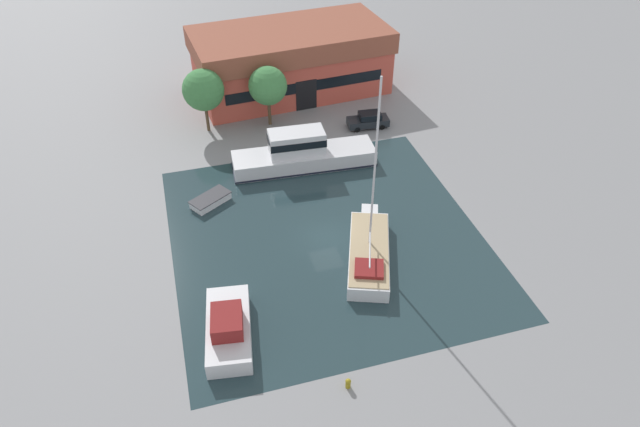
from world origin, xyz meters
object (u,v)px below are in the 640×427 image
(sailboat_moored, at_px, (369,252))
(small_dinghy, at_px, (210,200))
(quay_tree_near_building, at_px, (268,86))
(motor_cruiser, at_px, (302,154))
(parked_car, at_px, (368,120))
(warehouse_building, at_px, (291,60))
(quay_tree_by_water, at_px, (203,90))
(cabin_boat, at_px, (228,328))

(sailboat_moored, height_order, small_dinghy, sailboat_moored)
(quay_tree_near_building, height_order, motor_cruiser, quay_tree_near_building)
(quay_tree_near_building, bearing_deg, small_dinghy, -123.12)
(parked_car, xyz_separation_m, small_dinghy, (-17.90, -8.72, -0.47))
(motor_cruiser, relative_size, small_dinghy, 3.52)
(warehouse_building, bearing_deg, quay_tree_by_water, -152.32)
(parked_car, relative_size, sailboat_moored, 0.29)
(quay_tree_by_water, xyz_separation_m, parked_car, (16.45, -4.01, -3.82))
(quay_tree_by_water, distance_m, small_dinghy, 13.51)
(small_dinghy, xyz_separation_m, cabin_boat, (-0.72, -15.29, 0.57))
(sailboat_moored, relative_size, motor_cruiser, 1.10)
(warehouse_building, relative_size, motor_cruiser, 1.63)
(quay_tree_near_building, height_order, quay_tree_by_water, quay_tree_by_water)
(warehouse_building, relative_size, quay_tree_near_building, 3.49)
(sailboat_moored, height_order, motor_cruiser, sailboat_moored)
(parked_car, xyz_separation_m, motor_cruiser, (-8.63, -5.19, 0.54))
(quay_tree_by_water, height_order, cabin_boat, quay_tree_by_water)
(parked_car, bearing_deg, motor_cruiser, 125.99)
(warehouse_building, relative_size, sailboat_moored, 1.49)
(quay_tree_near_building, bearing_deg, motor_cruiser, -81.52)
(quay_tree_by_water, relative_size, parked_car, 1.51)
(warehouse_building, xyz_separation_m, quay_tree_near_building, (-4.19, -7.32, 0.81))
(cabin_boat, bearing_deg, motor_cruiser, 70.22)
(sailboat_moored, relative_size, small_dinghy, 3.86)
(quay_tree_near_building, xyz_separation_m, small_dinghy, (-7.97, -12.22, -4.10))
(motor_cruiser, bearing_deg, sailboat_moored, -169.59)
(small_dinghy, relative_size, cabin_boat, 0.56)
(quay_tree_near_building, bearing_deg, sailboat_moored, -82.36)
(quay_tree_by_water, relative_size, cabin_boat, 0.95)
(sailboat_moored, xyz_separation_m, cabin_boat, (-11.75, -4.73, 0.18))
(quay_tree_by_water, relative_size, motor_cruiser, 0.49)
(motor_cruiser, bearing_deg, parked_car, -55.67)
(parked_car, bearing_deg, quay_tree_by_water, 81.27)
(warehouse_building, xyz_separation_m, motor_cruiser, (-2.89, -16.01, -2.29))
(parked_car, bearing_deg, sailboat_moored, 165.36)
(quay_tree_by_water, bearing_deg, small_dinghy, -96.49)
(warehouse_building, height_order, parked_car, warehouse_building)
(quay_tree_near_building, xyz_separation_m, parked_car, (9.92, -3.50, -3.63))
(sailboat_moored, distance_m, cabin_boat, 12.66)
(cabin_boat, bearing_deg, quay_tree_by_water, 93.75)
(motor_cruiser, bearing_deg, warehouse_building, -6.94)
(sailboat_moored, bearing_deg, small_dinghy, 156.57)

